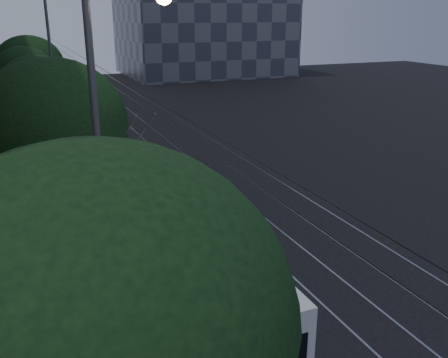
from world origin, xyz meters
name	(u,v)px	position (x,y,z in m)	size (l,w,h in m)	color
ground	(258,253)	(0.00, 0.00, 0.00)	(120.00, 120.00, 0.00)	black
sidewalk	(26,145)	(-7.50, 20.00, 0.07)	(5.00, 90.00, 0.15)	gray
tram_rails	(170,133)	(2.50, 20.00, 0.01)	(4.52, 90.00, 0.02)	#93939B
overhead_wires	(60,92)	(-4.97, 20.00, 3.47)	(2.23, 90.00, 6.00)	black
trolleybus	(165,254)	(-4.10, -1.97, 1.69)	(2.73, 12.36, 5.63)	white
pickup_silver	(136,179)	(-2.70, 8.28, 0.72)	(2.39, 5.17, 1.44)	#96989D
car_white_a	(111,150)	(-2.77, 14.69, 0.62)	(1.46, 3.64, 1.24)	silver
car_white_b	(89,118)	(-2.70, 24.00, 0.79)	(2.20, 5.42, 1.57)	white
car_white_c	(68,112)	(-3.94, 27.50, 0.78)	(1.65, 4.75, 1.56)	silver
car_white_d	(79,105)	(-2.70, 30.53, 0.75)	(1.76, 4.38, 1.49)	silver
tree_0	(96,321)	(-7.00, -9.00, 4.55)	(5.53, 5.53, 7.05)	black
tree_1	(53,126)	(-6.50, 4.51, 4.48)	(5.62, 5.62, 7.02)	black
tree_2	(40,96)	(-6.50, 14.00, 4.21)	(4.82, 4.82, 6.39)	black
tree_3	(25,75)	(-7.00, 22.00, 4.47)	(4.29, 4.29, 6.43)	black
tree_4	(29,67)	(-6.50, 26.98, 4.51)	(5.36, 5.36, 6.93)	black
tree_5	(26,63)	(-6.50, 35.66, 4.13)	(5.08, 5.08, 6.43)	black
streetlamp_near	(111,125)	(-5.39, -1.84, 5.69)	(2.29, 0.44, 9.39)	#5A5B5D
streetlamp_far	(57,51)	(-4.79, 21.52, 6.08)	(2.44, 0.44, 10.09)	#5A5B5D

